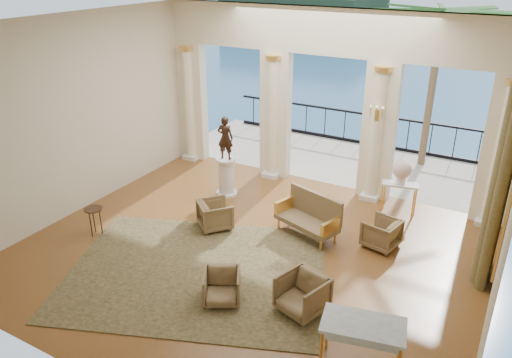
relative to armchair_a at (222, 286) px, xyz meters
The scene contains 22 objects.
floor 1.67m from the armchair_a, 103.51° to the left, with size 9.00×9.00×0.00m, color #4E2D12.
room_walls 2.63m from the armchair_a, 129.01° to the left, with size 9.00×9.00×9.00m.
arcade 5.87m from the armchair_a, 94.03° to the left, with size 9.00×0.56×4.50m.
terrace 7.41m from the armchair_a, 92.96° to the left, with size 10.00×3.60×0.10m, color #AEA292.
balustrade 9.00m from the armchair_a, 92.43° to the left, with size 9.00×0.06×1.03m.
palm_tree 9.16m from the armchair_a, 78.82° to the left, with size 2.00×2.00×4.50m.
headland 77.84m from the armchair_a, 113.00° to the left, with size 22.00×18.00×6.00m, color black.
sea 61.91m from the armchair_a, 90.35° to the left, with size 160.00×160.00×0.00m, color #235083.
curtain 5.26m from the armchair_a, 38.36° to the left, with size 0.33×1.40×4.09m.
wall_sconce 5.53m from the armchair_a, 78.70° to the left, with size 0.30×0.11×0.33m.
rug 1.09m from the armchair_a, 151.30° to the left, with size 4.86×3.78×0.02m, color #2A3317.
armchair_a is the anchor object (origin of this frame).
armchair_b 1.41m from the armchair_a, 18.26° to the left, with size 0.73×0.68×0.75m, color #473A20.
armchair_c 3.68m from the armchair_a, 58.99° to the left, with size 0.66×0.62×0.68m, color #473A20.
armchair_d 2.63m from the armchair_a, 126.22° to the left, with size 0.69×0.64×0.71m, color #473A20.
settee 2.91m from the armchair_a, 82.12° to the left, with size 1.55×1.02×0.95m.
game_table 2.67m from the armchair_a, ahead, with size 1.30×0.88×0.81m.
pedestal 4.31m from the armchair_a, 121.43° to the left, with size 0.54×0.54×0.98m.
statue 4.47m from the armchair_a, 121.43° to the left, with size 0.40×0.26×1.09m, color #322016.
console_table 5.11m from the armchair_a, 69.12° to the left, with size 0.87×0.50×0.78m.
urn 5.16m from the armchair_a, 69.12° to the left, with size 0.44×0.44×0.58m.
side_table 3.71m from the armchair_a, behind, with size 0.39×0.39×0.63m.
Camera 1 is at (4.42, -7.54, 5.59)m, focal length 35.00 mm.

